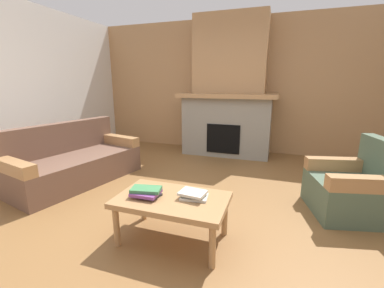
% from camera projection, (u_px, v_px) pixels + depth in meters
% --- Properties ---
extents(ground, '(9.00, 9.00, 0.00)m').
position_uv_depth(ground, '(181.00, 212.00, 2.87)').
color(ground, brown).
extents(wall_back_wood_panel, '(6.00, 0.12, 2.70)m').
position_uv_depth(wall_back_wood_panel, '(232.00, 87.00, 5.30)').
color(wall_back_wood_panel, tan).
rests_on(wall_back_wood_panel, ground).
extents(fireplace, '(1.90, 0.82, 2.70)m').
position_uv_depth(fireplace, '(228.00, 97.00, 5.00)').
color(fireplace, gray).
rests_on(fireplace, ground).
extents(couch, '(1.21, 1.94, 0.85)m').
position_uv_depth(couch, '(74.00, 163.00, 3.71)').
color(couch, brown).
rests_on(couch, ground).
extents(armchair, '(0.91, 0.91, 0.85)m').
position_uv_depth(armchair, '(354.00, 189.00, 2.78)').
color(armchair, '#4C604C').
rests_on(armchair, ground).
extents(coffee_table, '(1.00, 0.60, 0.43)m').
position_uv_depth(coffee_table, '(172.00, 203.00, 2.28)').
color(coffee_table, '#A87A4C').
rests_on(coffee_table, ground).
extents(book_stack_near_edge, '(0.29, 0.22, 0.08)m').
position_uv_depth(book_stack_near_edge, '(147.00, 192.00, 2.28)').
color(book_stack_near_edge, '#2D2D33').
rests_on(book_stack_near_edge, coffee_table).
extents(book_stack_center, '(0.26, 0.21, 0.06)m').
position_uv_depth(book_stack_center, '(193.00, 194.00, 2.25)').
color(book_stack_center, beige).
rests_on(book_stack_center, coffee_table).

